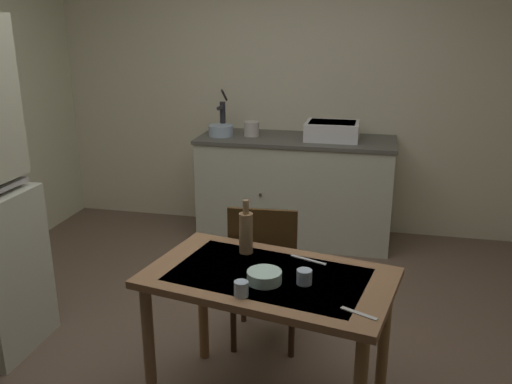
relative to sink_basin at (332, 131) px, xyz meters
name	(u,v)px	position (x,y,z in m)	size (l,w,h in m)	color
ground_plane	(220,354)	(-0.46, -1.87, -0.99)	(5.37, 5.37, 0.00)	brown
wall_back	(286,91)	(-0.46, 0.37, 0.27)	(4.32, 0.10, 2.52)	beige
counter_cabinet	(295,189)	(-0.30, 0.00, -0.53)	(1.67, 0.64, 0.91)	#B4B6A1
sink_basin	(332,131)	(0.00, 0.00, 0.00)	(0.44, 0.34, 0.15)	silver
hand_pump	(223,115)	(-0.96, 0.05, 0.09)	(0.05, 0.27, 0.39)	#232328
mixing_bowl_counter	(221,131)	(-0.95, -0.05, -0.03)	(0.21, 0.21, 0.09)	#9EB2C6
stoneware_crock	(251,129)	(-0.69, 0.00, -0.02)	(0.13, 0.13, 0.12)	beige
dining_table	(268,295)	(-0.09, -2.26, -0.35)	(1.24, 0.85, 0.75)	#88603F
chair_far_side	(265,270)	(-0.22, -1.71, -0.50)	(0.43, 0.43, 0.90)	#3B2414
serving_bowl_wide	(264,277)	(-0.09, -2.34, -0.22)	(0.16, 0.16, 0.05)	#ADD1C1
teacup_cream	(304,277)	(0.08, -2.32, -0.21)	(0.07, 0.07, 0.07)	#9EB2C6
mug_dark	(241,289)	(-0.16, -2.49, -0.21)	(0.06, 0.06, 0.07)	#9EB2C6
glass_bottle	(246,232)	(-0.25, -2.04, -0.13)	(0.07, 0.07, 0.28)	olive
table_knife	(308,260)	(0.07, -2.07, -0.24)	(0.19, 0.02, 0.01)	silver
teaspoon_near_bowl	(359,313)	(0.33, -2.53, -0.24)	(0.16, 0.02, 0.01)	beige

